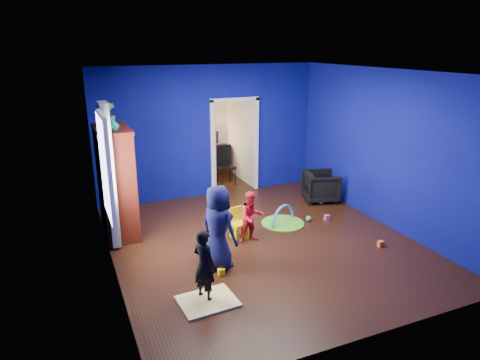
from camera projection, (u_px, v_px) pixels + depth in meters
name	position (u px, v px, depth m)	size (l,w,h in m)	color
floor	(263.00, 243.00, 7.46)	(5.00, 5.50, 0.01)	black
ceiling	(266.00, 72.00, 6.57)	(5.00, 5.50, 0.01)	white
wall_back	(209.00, 132.00, 9.42)	(5.00, 0.02, 2.90)	#090C6F
wall_front	(377.00, 225.00, 4.60)	(5.00, 0.02, 2.90)	#090C6F
wall_left	(107.00, 181.00, 6.08)	(0.02, 5.50, 2.90)	#090C6F
wall_right	(385.00, 149.00, 7.95)	(0.02, 5.50, 2.90)	#090C6F
alcove	(221.00, 132.00, 10.48)	(1.00, 1.75, 2.50)	silver
armchair	(321.00, 186.00, 9.37)	(0.70, 0.72, 0.65)	black
child_black	(204.00, 265.00, 5.68)	(0.37, 0.24, 1.01)	black
child_navy	(218.00, 228.00, 6.45)	(0.65, 0.42, 1.33)	#10163C
toddler_red	(251.00, 217.00, 7.39)	(0.45, 0.35, 0.92)	red
vase	(113.00, 124.00, 6.95)	(0.20, 0.20, 0.21)	#0D656D
potted_plant	(109.00, 114.00, 7.37)	(0.22, 0.22, 0.40)	#388731
tv_armoire	(116.00, 182.00, 7.54)	(0.58, 1.14, 1.96)	#3A1109
crt_tv	(118.00, 180.00, 7.54)	(0.46, 0.70, 0.54)	silver
yellow_blanket	(208.00, 301.00, 5.74)	(0.75, 0.60, 0.03)	#F2E07A
hopper_ball	(210.00, 248.00, 6.79)	(0.44, 0.44, 0.44)	yellow
kid_chair	(239.00, 225.00, 7.57)	(0.28, 0.28, 0.50)	yellow
play_mat	(283.00, 223.00, 8.24)	(0.82, 0.82, 0.02)	green
toy_arch	(283.00, 223.00, 8.24)	(0.74, 0.74, 0.05)	#3F8CD8
window_left	(104.00, 168.00, 6.36)	(0.03, 0.95, 1.55)	white
curtain	(110.00, 176.00, 6.98)	(0.14, 0.42, 2.40)	slate
doorway	(234.00, 147.00, 9.77)	(1.16, 0.10, 2.10)	white
study_desk	(213.00, 160.00, 11.30)	(0.88, 0.44, 0.75)	#3D140A
desk_monitor	(211.00, 138.00, 11.23)	(0.40, 0.05, 0.32)	black
desk_lamp	(201.00, 140.00, 11.08)	(0.14, 0.14, 0.14)	#FFD88C
folding_chair	(226.00, 166.00, 10.43)	(0.40, 0.40, 0.92)	black
book_shelf	(210.00, 97.00, 10.89)	(0.88, 0.24, 0.04)	white
toy_0	(381.00, 244.00, 7.30)	(0.10, 0.08, 0.10)	orange
toy_1	(321.00, 202.00, 9.24)	(0.11, 0.11, 0.11)	blue
toy_2	(221.00, 272.00, 6.41)	(0.10, 0.08, 0.10)	yellow
toy_3	(309.00, 218.00, 8.35)	(0.11, 0.11, 0.11)	#35BB61
toy_4	(327.00, 218.00, 8.41)	(0.10, 0.08, 0.10)	#C148A8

